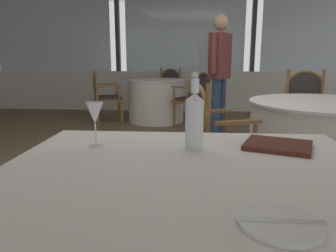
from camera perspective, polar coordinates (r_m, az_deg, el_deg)
ground_plane at (r=3.10m, az=1.11°, el=-9.39°), size 14.22×14.22×0.00m
window_wall_far at (r=6.99m, az=2.92°, el=11.52°), size 9.14×0.14×2.68m
side_plate at (r=0.80m, az=19.33°, el=-15.97°), size 0.19×0.19×0.01m
butter_knife at (r=0.80m, az=19.36°, el=-15.64°), size 0.20×0.02×0.00m
water_bottle at (r=1.33m, az=4.70°, el=1.29°), size 0.08×0.08×0.32m
wine_glass at (r=1.38m, az=-12.88°, el=2.04°), size 0.07×0.07×0.19m
menu_book at (r=1.44m, az=18.95°, el=-3.26°), size 0.33×0.30×0.02m
background_table_0 at (r=5.80m, az=-2.15°, el=4.54°), size 1.01×1.01×0.76m
dining_chair_0_0 at (r=5.65m, az=-11.43°, el=5.70°), size 0.59×0.63×0.91m
dining_chair_0_1 at (r=5.14m, az=4.97°, el=5.46°), size 0.65×0.66×0.93m
dining_chair_0_2 at (r=6.67m, az=0.17°, el=7.06°), size 0.60×0.54×0.93m
background_table_1 at (r=3.19m, az=25.68°, el=-2.81°), size 1.31×1.31×0.76m
dining_chair_1_0 at (r=2.57m, az=7.56°, el=-1.02°), size 0.59×0.63×0.96m
dining_chair_1_2 at (r=4.21m, az=23.14°, el=3.53°), size 0.59×0.54×1.00m
diner_person_0 at (r=4.69m, az=9.15°, el=10.04°), size 0.35×0.48×1.72m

